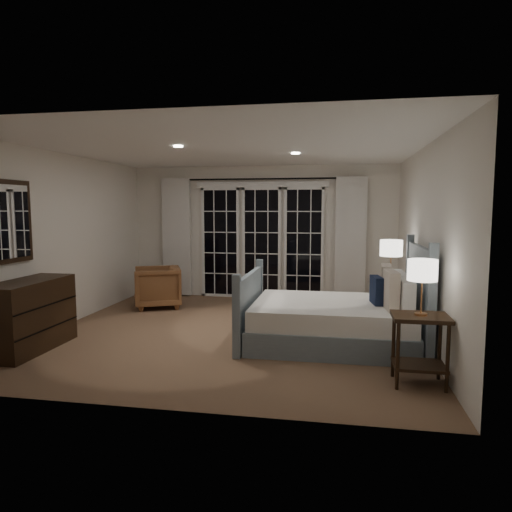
% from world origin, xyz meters
% --- Properties ---
extents(floor, '(5.00, 5.00, 0.00)m').
position_xyz_m(floor, '(0.00, 0.00, 0.00)').
color(floor, brown).
rests_on(floor, ground).
extents(ceiling, '(5.00, 5.00, 0.00)m').
position_xyz_m(ceiling, '(0.00, 0.00, 2.50)').
color(ceiling, white).
rests_on(ceiling, wall_back).
extents(wall_left, '(0.02, 5.00, 2.50)m').
position_xyz_m(wall_left, '(-2.50, 0.00, 1.25)').
color(wall_left, white).
rests_on(wall_left, floor).
extents(wall_right, '(0.02, 5.00, 2.50)m').
position_xyz_m(wall_right, '(2.50, 0.00, 1.25)').
color(wall_right, white).
rests_on(wall_right, floor).
extents(wall_back, '(5.00, 0.02, 2.50)m').
position_xyz_m(wall_back, '(0.00, 2.50, 1.25)').
color(wall_back, white).
rests_on(wall_back, floor).
extents(wall_front, '(5.00, 0.02, 2.50)m').
position_xyz_m(wall_front, '(0.00, -2.50, 1.25)').
color(wall_front, white).
rests_on(wall_front, floor).
extents(french_doors, '(2.50, 0.04, 2.20)m').
position_xyz_m(french_doors, '(0.00, 2.46, 1.09)').
color(french_doors, black).
rests_on(french_doors, wall_back).
extents(curtain_rod, '(3.50, 0.03, 0.03)m').
position_xyz_m(curtain_rod, '(0.00, 2.40, 2.25)').
color(curtain_rod, black).
rests_on(curtain_rod, wall_back).
extents(curtain_left, '(0.55, 0.10, 2.25)m').
position_xyz_m(curtain_left, '(-1.65, 2.38, 1.15)').
color(curtain_left, silver).
rests_on(curtain_left, curtain_rod).
extents(curtain_right, '(0.55, 0.10, 2.25)m').
position_xyz_m(curtain_right, '(1.65, 2.38, 1.15)').
color(curtain_right, silver).
rests_on(curtain_right, curtain_rod).
extents(downlight_a, '(0.12, 0.12, 0.01)m').
position_xyz_m(downlight_a, '(0.80, 0.60, 2.49)').
color(downlight_a, white).
rests_on(downlight_a, ceiling).
extents(downlight_b, '(0.12, 0.12, 0.01)m').
position_xyz_m(downlight_b, '(-0.60, -0.40, 2.49)').
color(downlight_b, white).
rests_on(downlight_b, ceiling).
extents(bed, '(2.16, 1.54, 1.26)m').
position_xyz_m(bed, '(1.42, -0.30, 0.32)').
color(bed, gray).
rests_on(bed, floor).
extents(nightstand_left, '(0.53, 0.42, 0.69)m').
position_xyz_m(nightstand_left, '(2.21, -1.52, 0.45)').
color(nightstand_left, black).
rests_on(nightstand_left, floor).
extents(nightstand_right, '(0.47, 0.38, 0.62)m').
position_xyz_m(nightstand_right, '(2.20, 0.89, 0.41)').
color(nightstand_right, black).
rests_on(nightstand_right, floor).
extents(lamp_left, '(0.28, 0.28, 0.54)m').
position_xyz_m(lamp_left, '(2.21, -1.52, 1.12)').
color(lamp_left, '#BE7F4C').
rests_on(lamp_left, nightstand_left).
extents(lamp_right, '(0.33, 0.33, 0.63)m').
position_xyz_m(lamp_right, '(2.20, 0.89, 1.12)').
color(lamp_right, '#BE7F4C').
rests_on(lamp_right, nightstand_right).
extents(armchair, '(1.01, 1.00, 0.71)m').
position_xyz_m(armchair, '(-1.64, 1.33, 0.35)').
color(armchair, brown).
rests_on(armchair, floor).
extents(dresser, '(0.51, 1.20, 0.85)m').
position_xyz_m(dresser, '(-2.23, -1.21, 0.43)').
color(dresser, black).
rests_on(dresser, floor).
extents(mirror, '(0.05, 0.85, 1.00)m').
position_xyz_m(mirror, '(-2.47, -1.21, 1.55)').
color(mirror, black).
rests_on(mirror, wall_left).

